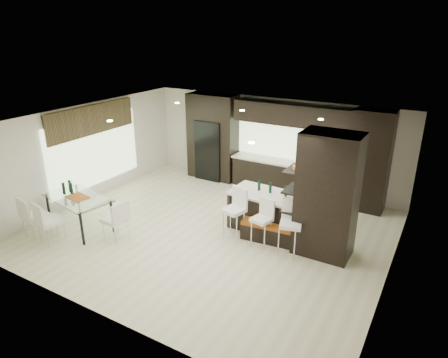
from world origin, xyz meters
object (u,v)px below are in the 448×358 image
Objects in this scene: chair_far at (36,218)px; floor_vase at (308,226)px; kitchen_island at (275,214)px; dining_table at (80,213)px; stool_left at (234,219)px; chair_near at (51,224)px; bench at (268,231)px; stool_mid at (261,228)px; chair_end at (115,222)px; stool_right at (290,234)px.

floor_vase is at bearing 32.63° from chair_far.
floor_vase reaches higher than kitchen_island.
stool_left is at bearing 33.08° from dining_table.
dining_table is at bearing 65.58° from chair_far.
chair_far is (-0.53, -0.00, 0.00)m from chair_near.
bench is 4.93m from chair_near.
stool_mid is 0.53× the size of dining_table.
chair_far reaches higher than kitchen_island.
stool_mid reaches higher than dining_table.
dining_table is at bearing 95.13° from chair_end.
chair_near is 1.04× the size of chair_end.
kitchen_island is at bearing 104.17° from stool_mid.
stool_right reaches higher than kitchen_island.
kitchen_island reaches higher than dining_table.
chair_far is at bearing -156.74° from bench.
chair_near is at bearing -79.09° from dining_table.
chair_end is (-3.03, -1.75, 0.23)m from bench.
stool_mid is (0.00, -0.78, -0.02)m from kitchen_island.
bench is at bearing 136.86° from stool_right.
bench is (0.03, 0.31, -0.22)m from stool_mid.
chair_end is (1.18, 0.00, 0.05)m from dining_table.
floor_vase is at bearing 28.93° from stool_right.
dining_table is 1.79× the size of chair_far.
chair_end is (-3.00, -1.44, 0.01)m from stool_mid.
chair_end is at bearing -156.73° from floor_vase.
floor_vase reaches higher than chair_far.
dining_table reaches higher than bench.
bench is 5.39m from chair_far.
stool_mid is 5.22m from chair_far.
stool_right is 1.10× the size of chair_end.
chair_near is at bearing -132.69° from stool_left.
bench is 1.31× the size of chair_end.
floor_vase is (1.67, 0.29, 0.13)m from stool_left.
chair_near reaches higher than dining_table.
stool_left is at bearing -164.02° from stool_mid.
floor_vase reaches higher than stool_mid.
bench is at bearing 39.53° from stool_left.
kitchen_island is 0.78m from stool_mid.
stool_right is at bearing 27.17° from dining_table.
bench is 1.27× the size of chair_near.
floor_vase reaches higher than stool_left.
chair_far is at bearing -166.38° from chair_near.
stool_right is at bearing -46.89° from kitchen_island.
dining_table is at bearing -146.77° from stool_mid.
stool_left is 1.70m from floor_vase.
floor_vase reaches higher than bench.
stool_mid is 3.32m from chair_end.
chair_far is 1.04× the size of chair_end.
kitchen_island reaches higher than chair_end.
stool_mid is 4.74m from chair_near.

